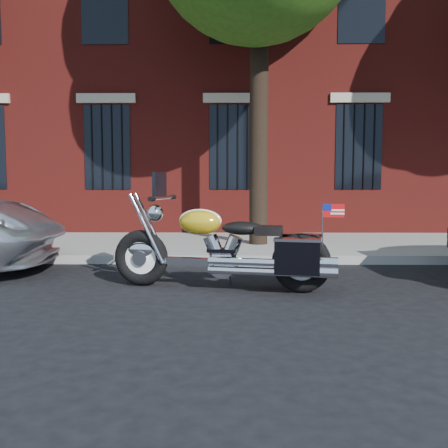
{
  "coord_description": "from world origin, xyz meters",
  "views": [
    {
      "loc": [
        -0.07,
        -6.94,
        1.38
      ],
      "look_at": [
        -0.16,
        0.8,
        0.72
      ],
      "focal_mm": 40.0,
      "sensor_mm": 36.0,
      "label": 1
    }
  ],
  "objects": [
    {
      "name": "motorcycle",
      "position": [
        -0.06,
        -0.66,
        0.51
      ],
      "size": [
        2.86,
        1.2,
        1.5
      ],
      "rotation": [
        0.0,
        0.0,
        -0.19
      ],
      "color": "black",
      "rests_on": "ground"
    },
    {
      "name": "building",
      "position": [
        0.0,
        10.06,
        6.0
      ],
      "size": [
        26.0,
        10.08,
        12.0
      ],
      "color": "maroon",
      "rests_on": "ground"
    },
    {
      "name": "curb",
      "position": [
        0.0,
        1.38,
        0.07
      ],
      "size": [
        40.0,
        0.16,
        0.15
      ],
      "primitive_type": "cube",
      "color": "gray",
      "rests_on": "ground"
    },
    {
      "name": "sidewalk",
      "position": [
        0.0,
        3.26,
        0.07
      ],
      "size": [
        40.0,
        3.6,
        0.15
      ],
      "primitive_type": "cube",
      "color": "gray",
      "rests_on": "ground"
    },
    {
      "name": "ground",
      "position": [
        0.0,
        0.0,
        0.0
      ],
      "size": [
        120.0,
        120.0,
        0.0
      ],
      "primitive_type": "plane",
      "color": "black",
      "rests_on": "ground"
    }
  ]
}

